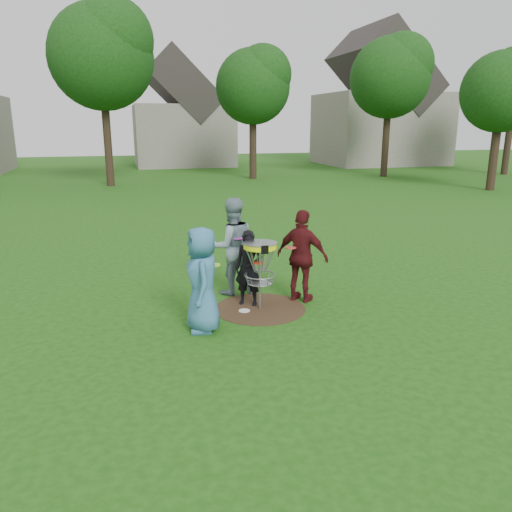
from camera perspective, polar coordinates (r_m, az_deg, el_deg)
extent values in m
plane|color=#19470F|center=(9.92, 0.46, -6.02)|extent=(100.00, 100.00, 0.00)
cylinder|color=#47331E|center=(9.92, 0.46, -6.00)|extent=(1.80, 1.80, 0.01)
imported|color=teal|center=(8.68, -6.15, -2.72)|extent=(0.65, 0.95, 1.86)
imported|color=black|center=(9.91, -0.85, -1.40)|extent=(0.66, 0.59, 1.52)
imported|color=gray|center=(10.55, -2.77, 1.11)|extent=(1.08, 0.88, 2.06)
imported|color=#4E1115|center=(10.10, 5.30, -0.05)|extent=(1.11, 1.12, 1.90)
cylinder|color=white|center=(9.78, -1.34, -6.28)|extent=(0.22, 0.22, 0.02)
cylinder|color=#9EA0A5|center=(9.69, 0.47, -2.21)|extent=(0.05, 0.05, 1.38)
cylinder|color=#F1FF0D|center=(9.54, 0.48, 1.18)|extent=(0.64, 0.64, 0.10)
cylinder|color=#9EA0A5|center=(9.52, 0.48, 1.50)|extent=(0.66, 0.66, 0.01)
cube|color=black|center=(9.23, 1.02, 0.71)|extent=(0.14, 0.02, 0.16)
torus|color=#9EA0A5|center=(9.69, 0.47, -2.16)|extent=(0.62, 0.62, 0.02)
torus|color=#9EA0A5|center=(9.74, 0.47, -3.06)|extent=(0.50, 0.50, 0.02)
cylinder|color=#9EA0A5|center=(9.74, 0.47, -3.11)|extent=(0.44, 0.44, 0.01)
cylinder|color=#9CE119|center=(8.79, -4.79, -1.02)|extent=(0.22, 0.22, 0.02)
cylinder|color=red|center=(9.66, 0.26, -0.76)|extent=(0.22, 0.22, 0.02)
cylinder|color=#FF43DF|center=(10.26, -2.04, 2.06)|extent=(0.22, 0.22, 0.02)
cylinder|color=#DE3E3A|center=(9.90, 3.98, 0.96)|extent=(0.22, 0.22, 0.02)
cylinder|color=#38281C|center=(30.44, -16.56, 12.03)|extent=(0.46, 0.46, 4.62)
sphere|color=#164211|center=(30.61, -17.26, 20.89)|extent=(5.72, 5.72, 5.72)
cylinder|color=#38281C|center=(33.07, -0.35, 12.09)|extent=(0.46, 0.46, 3.78)
sphere|color=#164211|center=(33.10, -0.36, 18.80)|extent=(4.68, 4.68, 4.68)
cylinder|color=#38281C|center=(35.56, 14.57, 12.17)|extent=(0.46, 0.46, 4.20)
sphere|color=#164211|center=(35.64, 15.05, 19.08)|extent=(5.20, 5.20, 5.20)
cylinder|color=#38281C|center=(40.00, 26.79, 11.18)|extent=(0.46, 0.46, 3.99)
cylinder|color=#38281C|center=(30.16, 25.50, 9.99)|extent=(0.46, 0.46, 3.36)
sphere|color=#164211|center=(30.14, 26.26, 16.49)|extent=(4.16, 4.16, 4.16)
cube|color=gray|center=(44.27, -8.36, 13.46)|extent=(8.00, 7.00, 5.00)
cube|color=#2D2826|center=(44.35, -8.56, 18.55)|extent=(6.11, 7.14, 6.11)
cube|color=gray|center=(46.70, 13.95, 13.87)|extent=(10.00, 8.00, 6.00)
cube|color=#2D2826|center=(46.89, 14.34, 19.74)|extent=(7.64, 8.16, 7.64)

